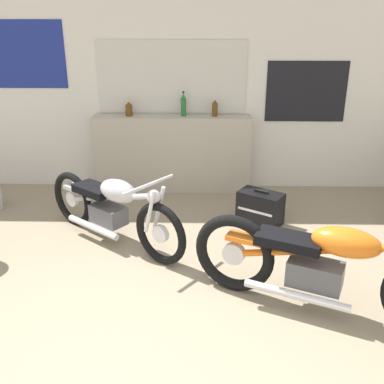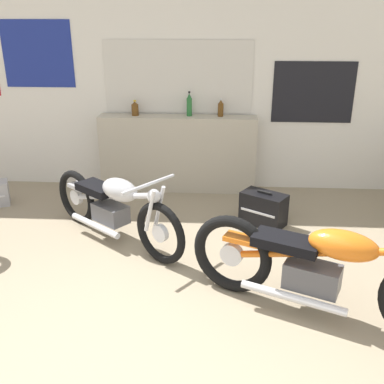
{
  "view_description": "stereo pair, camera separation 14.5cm",
  "coord_description": "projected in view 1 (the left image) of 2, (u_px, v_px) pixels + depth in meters",
  "views": [
    {
      "loc": [
        0.45,
        -2.15,
        2.21
      ],
      "look_at": [
        0.37,
        1.59,
        0.7
      ],
      "focal_mm": 42.0,
      "sensor_mm": 36.0,
      "label": 1
    },
    {
      "loc": [
        0.6,
        -2.15,
        2.21
      ],
      "look_at": [
        0.37,
        1.59,
        0.7
      ],
      "focal_mm": 42.0,
      "sensor_mm": 36.0,
      "label": 2
    }
  ],
  "objects": [
    {
      "name": "hard_case_black",
      "position": [
        260.0,
        208.0,
        5.0
      ],
      "size": [
        0.55,
        0.48,
        0.39
      ],
      "color": "black",
      "rests_on": "ground_plane"
    },
    {
      "name": "wall_back",
      "position": [
        166.0,
        81.0,
        5.65
      ],
      "size": [
        10.0,
        0.07,
        2.8
      ],
      "color": "silver",
      "rests_on": "ground_plane"
    },
    {
      "name": "bottle_leftmost",
      "position": [
        129.0,
        109.0,
        5.64
      ],
      "size": [
        0.09,
        0.09,
        0.19
      ],
      "color": "#5B3814",
      "rests_on": "sill_counter"
    },
    {
      "name": "bottle_left_center",
      "position": [
        183.0,
        105.0,
        5.62
      ],
      "size": [
        0.07,
        0.07,
        0.31
      ],
      "color": "#23662D",
      "rests_on": "sill_counter"
    },
    {
      "name": "bottle_center",
      "position": [
        215.0,
        108.0,
        5.62
      ],
      "size": [
        0.07,
        0.07,
        0.22
      ],
      "color": "#5B3814",
      "rests_on": "sill_counter"
    },
    {
      "name": "motorcycle_silver",
      "position": [
        112.0,
        207.0,
        4.5
      ],
      "size": [
        1.56,
        1.25,
        0.77
      ],
      "color": "black",
      "rests_on": "ground_plane"
    },
    {
      "name": "motorcycle_orange",
      "position": [
        326.0,
        266.0,
        3.4
      ],
      "size": [
        2.02,
        1.03,
        0.87
      ],
      "color": "black",
      "rests_on": "ground_plane"
    },
    {
      "name": "sill_counter",
      "position": [
        172.0,
        154.0,
        5.83
      ],
      "size": [
        2.01,
        0.28,
        0.98
      ],
      "color": "#B7AD99",
      "rests_on": "ground_plane"
    }
  ]
}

